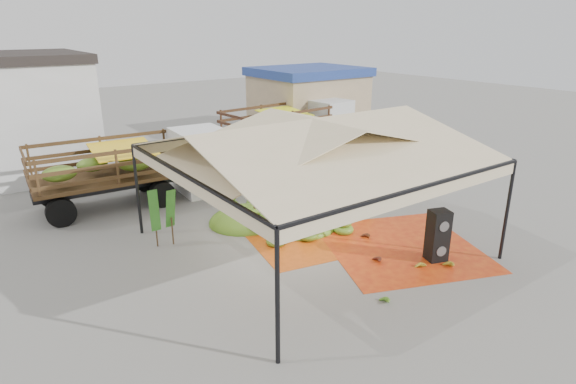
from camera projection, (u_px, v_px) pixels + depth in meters
ground at (311, 245)px, 15.15m from camera, size 90.00×90.00×0.00m
canopy_tent at (312, 143)px, 14.06m from camera, size 8.10×8.10×4.00m
building_tan at (308, 101)px, 29.94m from camera, size 6.30×5.30×4.10m
tarp_left at (309, 237)px, 15.68m from camera, size 4.38×4.24×0.01m
tarp_right at (401, 247)px, 15.01m from camera, size 5.86×5.98×0.01m
banana_heap at (294, 197)px, 17.38m from camera, size 7.07×6.18×1.34m
hand_yellow_a at (448, 264)px, 13.70m from camera, size 0.49×0.42×0.20m
hand_yellow_b at (421, 266)px, 13.64m from camera, size 0.53×0.52×0.19m
hand_red_a at (375, 259)px, 14.00m from camera, size 0.53×0.47×0.21m
hand_red_b at (364, 236)px, 15.55m from camera, size 0.51×0.44×0.21m
hand_green at (383, 300)px, 11.95m from camera, size 0.42×0.35×0.18m
hanging_bunches at (314, 149)px, 16.15m from camera, size 4.74×0.24×0.20m
speaker_stack at (438, 236)px, 13.94m from camera, size 0.69×0.65×1.55m
banana_leaves at (171, 249)px, 14.88m from camera, size 0.96×1.36×3.70m
vendor at (302, 184)px, 18.43m from camera, size 0.63×0.48×1.54m
truck_left at (143, 162)px, 18.55m from camera, size 7.53×2.98×2.53m
truck_right at (294, 122)px, 25.88m from camera, size 7.67×3.18×2.57m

